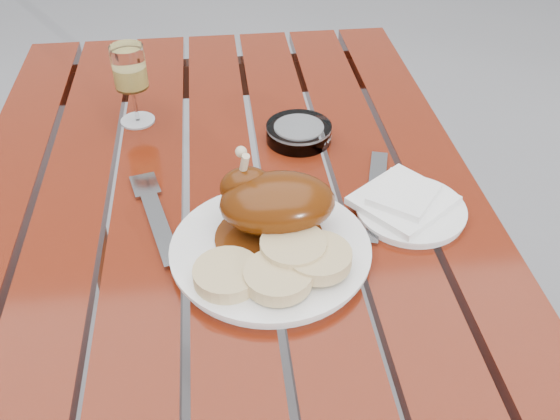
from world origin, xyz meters
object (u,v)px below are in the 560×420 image
Objects in this scene: dinner_plate at (271,251)px; table at (235,348)px; wine_glass at (132,85)px; ashtray at (299,133)px; side_plate at (411,210)px.

table is at bearing 111.57° from dinner_plate.
wine_glass is 0.30m from ashtray.
wine_glass reaches higher than side_plate.
wine_glass is at bearing 117.98° from dinner_plate.
ashtray is at bearing 74.61° from dinner_plate.
table is 0.53m from wine_glass.
side_plate is (0.42, -0.31, -0.07)m from wine_glass.
ashtray is (0.28, -0.09, -0.06)m from wine_glass.
dinner_plate is 2.42× the size of ashtray.
side_plate is at bearing -16.47° from table.
ashtray reaches higher than dinner_plate.
dinner_plate is 1.68× the size of side_plate.
table is 7.36× the size of side_plate.
dinner_plate reaches higher than table.
wine_glass reaches higher than ashtray.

